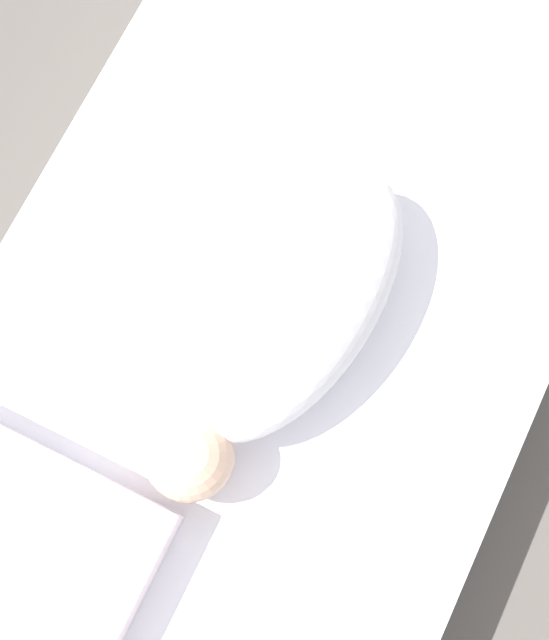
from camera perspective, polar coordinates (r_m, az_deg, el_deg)
name	(u,v)px	position (r m, az deg, el deg)	size (l,w,h in m)	color
ground_plane	(258,364)	(1.41, -1.06, -2.86)	(12.00, 12.00, 0.00)	#514C47
bed_mattress	(257,353)	(1.31, -1.14, -2.12)	(1.54, 0.77, 0.19)	white
swaddled_baby	(285,317)	(1.14, 0.69, 0.21)	(0.51, 0.26, 0.16)	white
pillow	(2,580)	(1.21, -17.07, -15.65)	(0.34, 0.33, 0.08)	white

